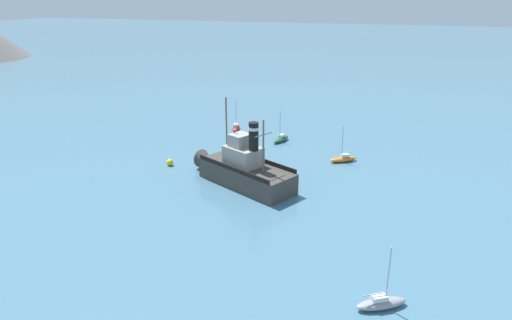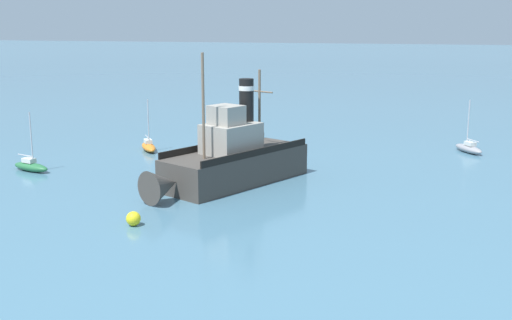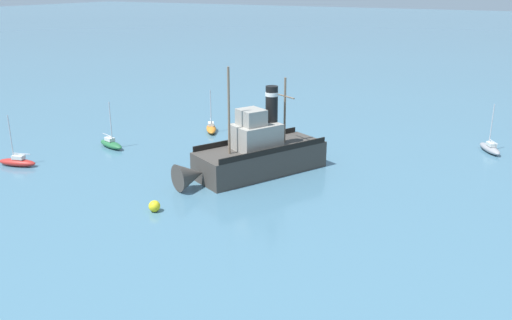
% 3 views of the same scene
% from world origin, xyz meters
% --- Properties ---
extents(ground_plane, '(600.00, 600.00, 0.00)m').
position_xyz_m(ground_plane, '(0.00, 0.00, 0.00)').
color(ground_plane, '#477289').
extents(old_tugboat, '(9.37, 14.42, 9.90)m').
position_xyz_m(old_tugboat, '(-0.25, -0.07, 1.83)').
color(old_tugboat, '#423D38').
rests_on(old_tugboat, ground).
extents(sailboat_grey, '(2.96, 3.80, 4.90)m').
position_xyz_m(sailboat_grey, '(-18.10, -17.23, 0.43)').
color(sailboat_grey, gray).
rests_on(sailboat_grey, ground).
extents(sailboat_green, '(3.96, 2.13, 4.90)m').
position_xyz_m(sailboat_green, '(16.78, 0.18, 0.43)').
color(sailboat_green, '#286B3D').
rests_on(sailboat_green, ground).
extents(sailboat_red, '(3.96, 2.10, 4.90)m').
position_xyz_m(sailboat_red, '(20.40, 8.84, 0.43)').
color(sailboat_red, '#B22823').
rests_on(sailboat_red, ground).
extents(sailboat_orange, '(3.10, 3.73, 4.90)m').
position_xyz_m(sailboat_orange, '(11.04, -10.09, 0.43)').
color(sailboat_orange, orange).
rests_on(sailboat_orange, ground).
extents(mooring_buoy, '(0.88, 0.88, 0.88)m').
position_xyz_m(mooring_buoy, '(2.34, 11.00, 0.44)').
color(mooring_buoy, yellow).
rests_on(mooring_buoy, ground).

